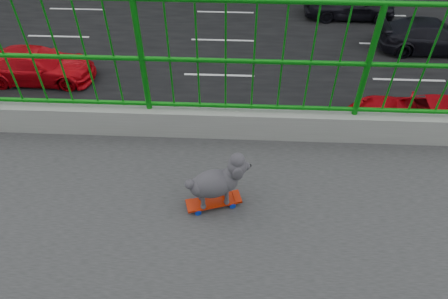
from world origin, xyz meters
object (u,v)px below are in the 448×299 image
poodle (217,181)px  car_7 (37,65)px  car_0 (206,190)px  car_6 (430,124)px  skateboard (214,202)px  car_3 (431,36)px  car_4 (350,2)px

poodle → car_7: size_ratio=0.12×
car_0 → car_6: bearing=113.3°
skateboard → poodle: 0.26m
car_0 → car_7: 9.83m
poodle → car_7: (-11.94, -8.19, -6.64)m
skateboard → car_7: bearing=-162.3°
car_3 → car_7: bearing=100.7°
skateboard → car_6: 12.68m
car_0 → car_6: (-3.20, 7.42, 0.14)m
car_6 → car_0: bearing=-66.7°
poodle → car_7: poodle is taller
poodle → car_7: 15.93m
car_4 → car_6: size_ratio=0.79×
car_3 → skateboard: bearing=149.8°
skateboard → car_7: skateboard is taller
poodle → car_6: 12.79m
skateboard → car_7: 15.82m
skateboard → car_6: bearing=125.8°
car_0 → car_4: size_ratio=0.86×
car_6 → car_7: bearing=-102.1°
skateboard → car_0: skateboard is taller
car_0 → poodle: bearing=7.5°
skateboard → car_6: size_ratio=0.08×
car_3 → poodle: bearing=149.9°
car_0 → car_3: size_ratio=0.81×
car_0 → car_7: (-6.40, -7.47, 0.01)m
car_3 → car_6: 6.73m
car_4 → car_6: car_6 is taller
car_0 → car_6: size_ratio=0.68×
car_3 → car_4: (-3.20, -3.11, 0.08)m
car_0 → car_4: car_4 is taller
skateboard → car_3: size_ratio=0.10×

